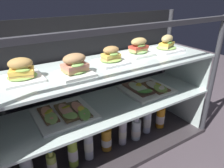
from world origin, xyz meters
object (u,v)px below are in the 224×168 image
at_px(plated_roll_sandwich_far_left, 111,57).
at_px(juice_bottle_front_left_end, 27,168).
at_px(plated_roll_sandwich_near_right_corner, 167,45).
at_px(juice_bottle_back_left, 89,145).
at_px(open_sandwich_tray_center, 147,88).
at_px(juice_bottle_front_second, 52,164).
at_px(juice_bottle_front_middle, 73,152).
at_px(juice_bottle_back_center, 160,117).
at_px(juice_bottle_back_right, 136,130).
at_px(plated_roll_sandwich_right_of_center, 139,49).
at_px(juice_bottle_near_post, 106,139).
at_px(plated_roll_sandwich_center, 22,72).
at_px(juice_bottle_front_fourth, 123,132).
at_px(open_sandwich_tray_mid_left, 65,113).
at_px(juice_bottle_front_right_end, 147,121).
at_px(plated_roll_sandwich_left_of_center, 75,66).

bearing_deg(plated_roll_sandwich_far_left, juice_bottle_front_left_end, -178.72).
relative_size(plated_roll_sandwich_near_right_corner, juice_bottle_back_left, 0.82).
xyz_separation_m(open_sandwich_tray_center, juice_bottle_front_second, (-0.78, -0.05, -0.29)).
bearing_deg(juice_bottle_back_left, juice_bottle_front_middle, -178.16).
height_order(juice_bottle_front_left_end, juice_bottle_front_second, juice_bottle_front_left_end).
bearing_deg(juice_bottle_front_second, juice_bottle_back_center, 0.98).
bearing_deg(plated_roll_sandwich_near_right_corner, juice_bottle_back_right, -165.89).
xyz_separation_m(plated_roll_sandwich_right_of_center, juice_bottle_back_left, (-0.46, -0.09, -0.57)).
height_order(plated_roll_sandwich_near_right_corner, juice_bottle_near_post, plated_roll_sandwich_near_right_corner).
height_order(juice_bottle_front_middle, juice_bottle_back_left, juice_bottle_front_middle).
xyz_separation_m(open_sandwich_tray_center, juice_bottle_front_left_end, (-0.91, -0.02, -0.28)).
bearing_deg(plated_roll_sandwich_center, juice_bottle_front_fourth, -4.93).
height_order(plated_roll_sandwich_center, plated_roll_sandwich_near_right_corner, same).
distance_m(plated_roll_sandwich_far_left, juice_bottle_front_fourth, 0.57).
xyz_separation_m(juice_bottle_near_post, juice_bottle_back_right, (0.25, -0.02, -0.00)).
height_order(open_sandwich_tray_mid_left, juice_bottle_front_fourth, open_sandwich_tray_mid_left).
bearing_deg(plated_roll_sandwich_far_left, juice_bottle_front_second, -174.12).
bearing_deg(plated_roll_sandwich_center, open_sandwich_tray_center, -0.44).
bearing_deg(juice_bottle_front_right_end, plated_roll_sandwich_center, 177.30).
bearing_deg(plated_roll_sandwich_left_of_center, plated_roll_sandwich_center, 161.87).
xyz_separation_m(plated_roll_sandwich_center, juice_bottle_front_right_end, (0.84, -0.04, -0.57)).
distance_m(juice_bottle_back_left, juice_bottle_near_post, 0.14).
bearing_deg(juice_bottle_back_left, plated_roll_sandwich_left_of_center, -156.40).
xyz_separation_m(plated_roll_sandwich_center, plated_roll_sandwich_left_of_center, (0.25, -0.08, 0.00)).
distance_m(plated_roll_sandwich_near_right_corner, open_sandwich_tray_center, 0.35).
height_order(plated_roll_sandwich_left_of_center, juice_bottle_near_post, plated_roll_sandwich_left_of_center).
xyz_separation_m(plated_roll_sandwich_left_of_center, juice_bottle_front_middle, (-0.05, 0.03, -0.57)).
xyz_separation_m(plated_roll_sandwich_left_of_center, juice_bottle_front_second, (-0.19, 0.02, -0.60)).
bearing_deg(plated_roll_sandwich_near_right_corner, juice_bottle_front_right_end, -162.83).
height_order(juice_bottle_front_left_end, juice_bottle_near_post, juice_bottle_front_left_end).
xyz_separation_m(plated_roll_sandwich_left_of_center, open_sandwich_tray_center, (0.59, 0.08, -0.31)).
bearing_deg(plated_roll_sandwich_near_right_corner, plated_roll_sandwich_left_of_center, -172.54).
relative_size(juice_bottle_front_fourth, juice_bottle_front_right_end, 1.00).
bearing_deg(juice_bottle_front_middle, juice_bottle_front_left_end, 173.69).
height_order(open_sandwich_tray_mid_left, juice_bottle_front_left_end, open_sandwich_tray_mid_left).
distance_m(plated_roll_sandwich_center, open_sandwich_tray_center, 0.89).
distance_m(juice_bottle_front_middle, juice_bottle_back_left, 0.11).
xyz_separation_m(open_sandwich_tray_center, juice_bottle_near_post, (-0.38, -0.04, -0.28)).
height_order(juice_bottle_front_left_end, juice_bottle_front_right_end, juice_bottle_front_right_end).
bearing_deg(plated_roll_sandwich_far_left, plated_roll_sandwich_center, 178.58).
height_order(open_sandwich_tray_mid_left, juice_bottle_front_second, open_sandwich_tray_mid_left).
xyz_separation_m(juice_bottle_front_left_end, juice_bottle_front_middle, (0.28, -0.03, 0.01)).
relative_size(plated_roll_sandwich_left_of_center, juice_bottle_front_right_end, 0.72).
xyz_separation_m(plated_roll_sandwich_near_right_corner, juice_bottle_front_second, (-0.96, -0.08, -0.59)).
bearing_deg(open_sandwich_tray_mid_left, plated_roll_sandwich_near_right_corner, 1.95).
relative_size(plated_roll_sandwich_near_right_corner, juice_bottle_near_post, 0.92).
relative_size(plated_roll_sandwich_left_of_center, juice_bottle_front_fourth, 0.72).
height_order(plated_roll_sandwich_center, juice_bottle_back_left, plated_roll_sandwich_center).
bearing_deg(juice_bottle_front_right_end, juice_bottle_front_second, -178.52).
height_order(plated_roll_sandwich_left_of_center, juice_bottle_front_right_end, plated_roll_sandwich_left_of_center).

